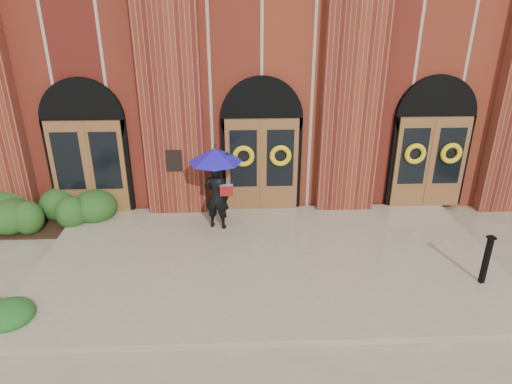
{
  "coord_description": "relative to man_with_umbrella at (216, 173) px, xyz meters",
  "views": [
    {
      "loc": [
        -0.62,
        -8.53,
        5.6
      ],
      "look_at": [
        -0.22,
        1.0,
        1.39
      ],
      "focal_mm": 32.0,
      "sensor_mm": 36.0,
      "label": 1
    }
  ],
  "objects": [
    {
      "name": "metal_post",
      "position": [
        5.45,
        -2.64,
        -0.9
      ],
      "size": [
        0.17,
        0.17,
        1.06
      ],
      "rotation": [
        0.0,
        0.0,
        0.22
      ],
      "color": "black",
      "rests_on": "landing"
    },
    {
      "name": "man_with_umbrella",
      "position": [
        0.0,
        0.0,
        0.0
      ],
      "size": [
        1.6,
        1.6,
        2.08
      ],
      "rotation": [
        0.0,
        0.0,
        2.87
      ],
      "color": "black",
      "rests_on": "landing"
    },
    {
      "name": "landing",
      "position": [
        1.15,
        -1.53,
        -1.53
      ],
      "size": [
        10.0,
        5.3,
        0.15
      ],
      "primitive_type": "cube",
      "color": "tan",
      "rests_on": "ground"
    },
    {
      "name": "ground",
      "position": [
        1.15,
        -1.68,
        -1.6
      ],
      "size": [
        90.0,
        90.0,
        0.0
      ],
      "primitive_type": "plane",
      "color": "tan",
      "rests_on": "ground"
    },
    {
      "name": "church_building",
      "position": [
        1.15,
        7.11,
        1.9
      ],
      "size": [
        16.2,
        12.53,
        7.0
      ],
      "color": "maroon",
      "rests_on": "ground"
    },
    {
      "name": "hedge_wall_left",
      "position": [
        -4.15,
        0.52,
        -1.2
      ],
      "size": [
        3.15,
        1.26,
        0.81
      ],
      "primitive_type": "ellipsoid",
      "color": "#214617",
      "rests_on": "ground"
    }
  ]
}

